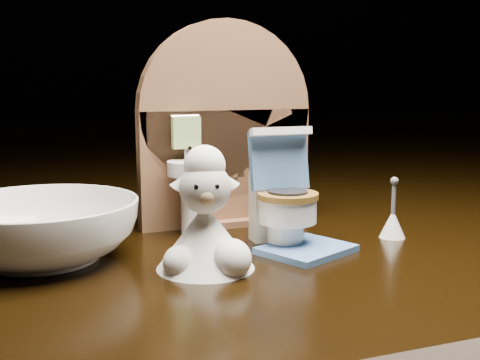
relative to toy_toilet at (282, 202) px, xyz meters
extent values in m
cube|color=black|center=(-0.02, 0.00, -0.08)|extent=(2.50, 2.50, 0.10)
cube|color=brown|center=(-0.02, 0.07, 0.01)|extent=(0.13, 0.02, 0.09)
cylinder|color=brown|center=(-0.02, 0.07, 0.06)|extent=(0.13, 0.02, 0.13)
cube|color=brown|center=(-0.02, 0.07, -0.03)|extent=(0.05, 0.04, 0.01)
cylinder|color=white|center=(-0.05, 0.05, -0.01)|extent=(0.01, 0.01, 0.04)
cylinder|color=white|center=(-0.05, 0.05, 0.02)|extent=(0.03, 0.03, 0.01)
cylinder|color=silver|center=(-0.05, 0.06, 0.03)|extent=(0.00, 0.00, 0.01)
cube|color=#96B766|center=(-0.05, 0.06, 0.04)|extent=(0.02, 0.01, 0.02)
cube|color=brown|center=(0.02, 0.06, 0.02)|extent=(0.02, 0.01, 0.02)
cylinder|color=#BDB694|center=(0.02, 0.05, 0.02)|extent=(0.02, 0.02, 0.02)
cylinder|color=white|center=(0.00, -0.01, -0.02)|extent=(0.02, 0.02, 0.02)
cylinder|color=white|center=(0.00, -0.01, 0.00)|extent=(0.04, 0.04, 0.02)
cylinder|color=brown|center=(0.00, -0.01, 0.01)|extent=(0.04, 0.04, 0.00)
cube|color=white|center=(0.00, 0.01, 0.00)|extent=(0.03, 0.02, 0.05)
cube|color=#406394|center=(0.00, 0.01, 0.03)|extent=(0.04, 0.02, 0.04)
cube|color=white|center=(0.00, 0.00, 0.05)|extent=(0.04, 0.01, 0.01)
cylinder|color=olive|center=(0.01, 0.01, 0.02)|extent=(0.01, 0.01, 0.01)
cube|color=#406394|center=(0.01, -0.02, -0.03)|extent=(0.07, 0.06, 0.00)
cone|color=white|center=(0.08, -0.01, -0.02)|extent=(0.02, 0.02, 0.02)
cylinder|color=#59595B|center=(0.08, -0.01, 0.00)|extent=(0.00, 0.00, 0.02)
sphere|color=#59595B|center=(0.08, -0.01, 0.01)|extent=(0.01, 0.01, 0.01)
cone|color=white|center=(-0.06, -0.03, -0.01)|extent=(0.06, 0.06, 0.04)
sphere|color=white|center=(-0.05, -0.05, -0.02)|extent=(0.02, 0.02, 0.02)
sphere|color=white|center=(-0.08, -0.04, -0.02)|extent=(0.02, 0.02, 0.02)
sphere|color=beige|center=(-0.06, -0.03, 0.02)|extent=(0.03, 0.03, 0.03)
sphere|color=tan|center=(-0.06, -0.04, 0.02)|extent=(0.01, 0.01, 0.01)
sphere|color=white|center=(-0.06, -0.03, 0.03)|extent=(0.02, 0.02, 0.02)
cone|color=beige|center=(-0.07, -0.03, 0.02)|extent=(0.01, 0.01, 0.01)
cone|color=beige|center=(-0.05, -0.03, 0.02)|extent=(0.01, 0.01, 0.01)
sphere|color=black|center=(-0.07, -0.04, 0.02)|extent=(0.00, 0.00, 0.00)
sphere|color=black|center=(-0.06, -0.05, 0.02)|extent=(0.00, 0.00, 0.00)
imported|color=white|center=(-0.15, 0.02, -0.01)|extent=(0.15, 0.15, 0.04)
camera|label=1|loc=(-0.16, -0.35, 0.08)|focal=45.00mm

